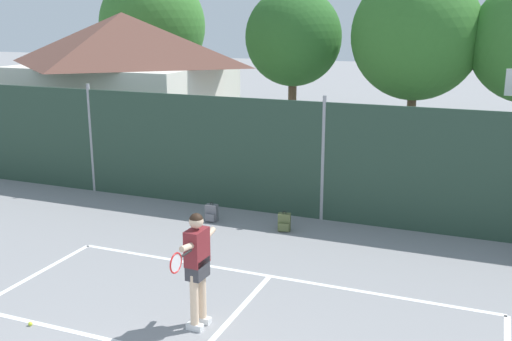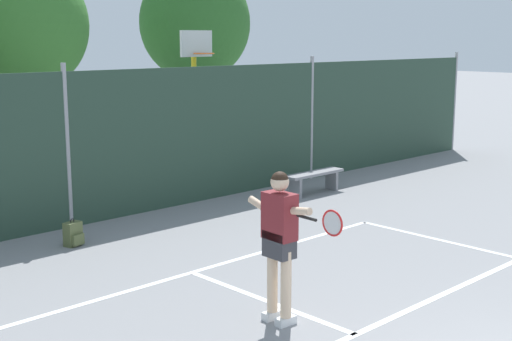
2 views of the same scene
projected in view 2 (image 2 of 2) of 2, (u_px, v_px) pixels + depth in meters
chainlink_fence at (67, 151)px, 12.48m from camera, size 26.09×0.09×2.95m
basketball_hoop at (196, 85)px, 16.29m from camera, size 0.90×0.67×3.55m
tennis_player at (280, 233)px, 8.27m from camera, size 0.28×1.44×1.85m
backpack_olive at (73, 234)px, 11.56m from camera, size 0.31×0.29×0.46m
courtside_bench at (314, 177)px, 15.41m from camera, size 1.60×0.36×0.48m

